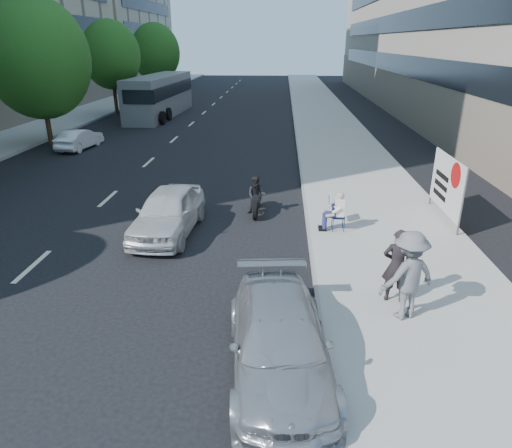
# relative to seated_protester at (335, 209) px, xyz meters

# --- Properties ---
(ground) EXTENTS (160.00, 160.00, 0.00)m
(ground) POSITION_rel_seated_protester_xyz_m (-2.29, -4.85, -0.87)
(ground) COLOR black
(ground) RESTS_ON ground
(near_sidewalk) EXTENTS (5.00, 120.00, 0.15)m
(near_sidewalk) POSITION_rel_seated_protester_xyz_m (1.71, 15.15, -0.80)
(near_sidewalk) COLOR #A29F98
(near_sidewalk) RESTS_ON ground
(far_sidewalk) EXTENTS (4.50, 120.00, 0.15)m
(far_sidewalk) POSITION_rel_seated_protester_xyz_m (-19.04, 15.15, -0.80)
(far_sidewalk) COLOR #A29F98
(far_sidewalk) RESTS_ON ground
(tree_far_c) EXTENTS (6.00, 6.00, 8.47)m
(tree_far_c) POSITION_rel_seated_protester_xyz_m (-15.99, 13.15, 4.15)
(tree_far_c) COLOR #382616
(tree_far_c) RESTS_ON ground
(tree_far_d) EXTENTS (4.80, 4.80, 7.65)m
(tree_far_d) POSITION_rel_seated_protester_xyz_m (-15.99, 25.15, 4.01)
(tree_far_d) COLOR #382616
(tree_far_d) RESTS_ON ground
(tree_far_e) EXTENTS (5.40, 5.40, 7.89)m
(tree_far_e) POSITION_rel_seated_protester_xyz_m (-15.99, 39.15, 3.91)
(tree_far_e) COLOR #382616
(tree_far_e) RESTS_ON ground
(seated_protester) EXTENTS (0.83, 1.12, 1.31)m
(seated_protester) POSITION_rel_seated_protester_xyz_m (0.00, 0.00, 0.00)
(seated_protester) COLOR #122350
(seated_protester) RESTS_ON near_sidewalk
(jogger) EXTENTS (1.53, 1.23, 2.06)m
(jogger) POSITION_rel_seated_protester_xyz_m (1.04, -5.04, 0.31)
(jogger) COLOR slate
(jogger) RESTS_ON near_sidewalk
(pedestrian_woman) EXTENTS (0.73, 0.54, 1.83)m
(pedestrian_woman) POSITION_rel_seated_protester_xyz_m (0.96, -4.35, 0.19)
(pedestrian_woman) COLOR black
(pedestrian_woman) RESTS_ON near_sidewalk
(protest_banner) EXTENTS (0.08, 3.06, 2.20)m
(protest_banner) POSITION_rel_seated_protester_xyz_m (3.89, 1.27, 0.53)
(protest_banner) COLOR #4C4C4C
(protest_banner) RESTS_ON near_sidewalk
(parked_sedan) EXTENTS (2.31, 4.76, 1.34)m
(parked_sedan) POSITION_rel_seated_protester_xyz_m (-1.75, -6.85, -0.21)
(parked_sedan) COLOR #9FA1A6
(parked_sedan) RESTS_ON ground
(white_sedan_near) EXTENTS (2.01, 4.45, 1.48)m
(white_sedan_near) POSITION_rel_seated_protester_xyz_m (-5.47, -0.21, -0.13)
(white_sedan_near) COLOR silver
(white_sedan_near) RESTS_ON ground
(white_sedan_mid) EXTENTS (1.67, 3.66, 1.16)m
(white_sedan_mid) POSITION_rel_seated_protester_xyz_m (-13.71, 12.12, -0.29)
(white_sedan_mid) COLOR white
(white_sedan_mid) RESTS_ON ground
(motorcycle) EXTENTS (0.73, 2.05, 1.42)m
(motorcycle) POSITION_rel_seated_protester_xyz_m (-2.67, 1.79, -0.24)
(motorcycle) COLOR black
(motorcycle) RESTS_ON ground
(bus) EXTENTS (3.13, 12.16, 3.30)m
(bus) POSITION_rel_seated_protester_xyz_m (-12.15, 25.28, 0.76)
(bus) COLOR slate
(bus) RESTS_ON ground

